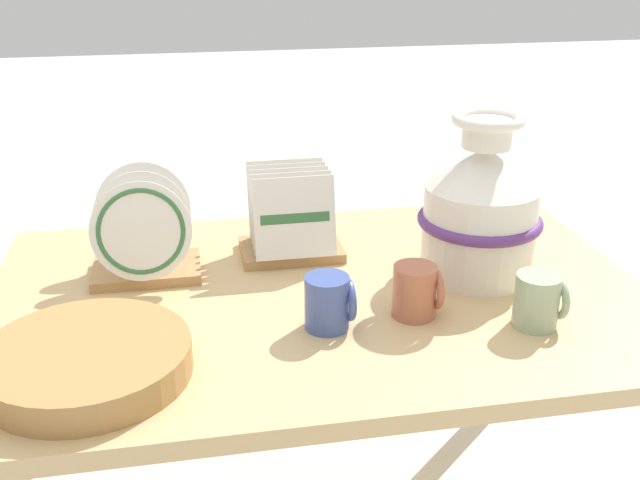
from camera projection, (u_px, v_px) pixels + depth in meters
The scene contains 8 objects.
display_table at pixel (320, 318), 1.52m from camera, with size 1.31×0.86×0.60m.
ceramic_vase at pixel (481, 208), 1.52m from camera, with size 0.25×0.25×0.34m.
dish_rack_round_plates at pixel (144, 242), 1.53m from camera, with size 0.22×0.18×0.22m.
dish_rack_square_plates at pixel (291, 225), 1.64m from camera, with size 0.22×0.17×0.20m.
wicker_charger_stack at pixel (87, 361), 1.21m from camera, with size 0.34×0.34×0.05m.
mug_cobalt_glaze at pixel (330, 302), 1.35m from camera, with size 0.09×0.08×0.10m.
mug_terracotta_glaze at pixel (417, 291), 1.39m from camera, with size 0.09×0.08×0.10m.
mug_sage_glaze at pixel (539, 300), 1.35m from camera, with size 0.09×0.08×0.10m.
Camera 1 is at (-0.25, -1.32, 1.28)m, focal length 42.00 mm.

